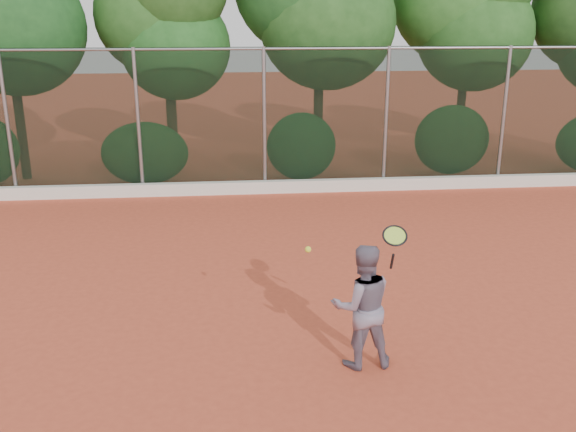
{
  "coord_description": "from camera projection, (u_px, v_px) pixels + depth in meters",
  "views": [
    {
      "loc": [
        -0.9,
        -8.44,
        4.28
      ],
      "look_at": [
        0.0,
        1.0,
        1.25
      ],
      "focal_mm": 40.0,
      "sensor_mm": 36.0,
      "label": 1
    }
  ],
  "objects": [
    {
      "name": "ground",
      "position": [
        295.0,
        318.0,
        9.39
      ],
      "size": [
        80.0,
        80.0,
        0.0
      ],
      "primitive_type": "plane",
      "color": "#CC4D30",
      "rests_on": "ground"
    },
    {
      "name": "tennis_ball_in_flight",
      "position": [
        308.0,
        249.0,
        7.38
      ],
      "size": [
        0.07,
        0.07,
        0.07
      ],
      "color": "#E8F337",
      "rests_on": "ground"
    },
    {
      "name": "foliage_backdrop",
      "position": [
        237.0,
        7.0,
        16.51
      ],
      "size": [
        23.7,
        3.63,
        7.55
      ],
      "color": "#452D1A",
      "rests_on": "ground"
    },
    {
      "name": "chainlink_fence",
      "position": [
        264.0,
        117.0,
        15.46
      ],
      "size": [
        24.09,
        0.09,
        3.5
      ],
      "color": "black",
      "rests_on": "ground"
    },
    {
      "name": "tennis_racket",
      "position": [
        395.0,
        239.0,
        7.57
      ],
      "size": [
        0.33,
        0.31,
        0.58
      ],
      "color": "black",
      "rests_on": "ground"
    },
    {
      "name": "concrete_curb",
      "position": [
        266.0,
        187.0,
        15.81
      ],
      "size": [
        24.0,
        0.2,
        0.3
      ],
      "primitive_type": "cube",
      "color": "silver",
      "rests_on": "ground"
    },
    {
      "name": "tennis_player",
      "position": [
        362.0,
        306.0,
        7.93
      ],
      "size": [
        0.82,
        0.65,
        1.61
      ],
      "primitive_type": "imported",
      "rotation": [
        0.0,
        0.0,
        3.19
      ],
      "color": "slate",
      "rests_on": "ground"
    }
  ]
}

